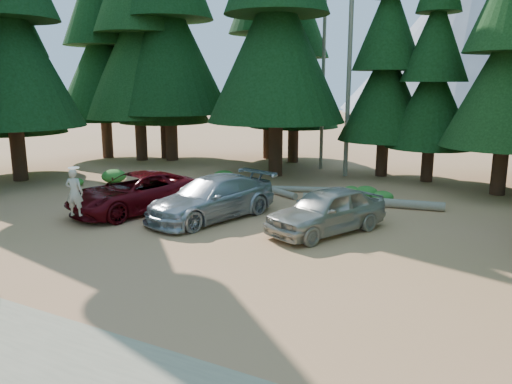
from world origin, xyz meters
TOP-DOWN VIEW (x-y plane):
  - ground at (0.00, 0.00)m, footprint 160.00×160.00m
  - forest_belt_north at (0.00, 15.00)m, footprint 36.00×7.00m
  - snag_front at (0.80, 14.50)m, footprint 0.24×0.24m
  - snag_back at (-1.20, 16.00)m, footprint 0.20×0.20m
  - mountain_peak at (-2.59, 88.23)m, footprint 48.00×50.00m
  - red_pickup at (-4.01, 3.10)m, footprint 3.86×5.94m
  - silver_minivan_center at (-0.81, 3.63)m, footprint 3.53×5.78m
  - silver_minivan_right at (3.61, 3.95)m, footprint 3.54×4.88m
  - frisbee_player at (-4.04, 0.10)m, footprint 0.70×0.59m
  - log_left at (0.08, 9.37)m, footprint 3.67×1.56m
  - log_mid at (-0.88, 8.68)m, footprint 3.36×1.83m
  - log_right at (3.96, 8.35)m, footprint 5.71×1.30m
  - shrub_far_left at (-8.99, 7.05)m, footprint 1.23×1.23m
  - shrub_left at (-4.81, 7.05)m, footprint 0.85×0.85m
  - shrub_center_left at (-4.04, 9.70)m, footprint 1.14×1.14m
  - shrub_center_right at (2.60, 9.90)m, footprint 0.77×0.77m
  - shrub_right at (3.38, 9.58)m, footprint 1.02×1.02m
  - shrub_far_right at (4.21, 9.17)m, footprint 0.91×0.91m
  - shrub_edge_west at (-10.01, 5.50)m, footprint 0.73×0.73m

SIDE VIEW (x-z plane):
  - ground at x=0.00m, z-range 0.00..0.00m
  - forest_belt_north at x=0.00m, z-range -11.00..11.00m
  - log_left at x=0.08m, z-range 0.00..0.27m
  - log_mid at x=-0.88m, z-range 0.00..0.30m
  - log_right at x=3.96m, z-range 0.00..0.37m
  - shrub_edge_west at x=-10.01m, z-range 0.00..0.40m
  - shrub_center_right at x=2.60m, z-range 0.00..0.42m
  - shrub_left at x=-4.81m, z-range 0.00..0.47m
  - shrub_far_right at x=4.21m, z-range 0.00..0.50m
  - shrub_right at x=3.38m, z-range 0.00..0.56m
  - shrub_center_left at x=-4.04m, z-range 0.00..0.63m
  - shrub_far_left at x=-8.99m, z-range 0.00..0.68m
  - red_pickup at x=-4.01m, z-range 0.00..1.52m
  - silver_minivan_right at x=3.61m, z-range 0.00..1.54m
  - silver_minivan_center at x=-0.81m, z-range 0.00..1.57m
  - frisbee_player at x=-4.04m, z-range 0.52..2.19m
  - snag_back at x=-1.20m, z-range 0.00..10.00m
  - snag_front at x=0.80m, z-range 0.00..12.00m
  - mountain_peak at x=-2.59m, z-range -1.29..26.71m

